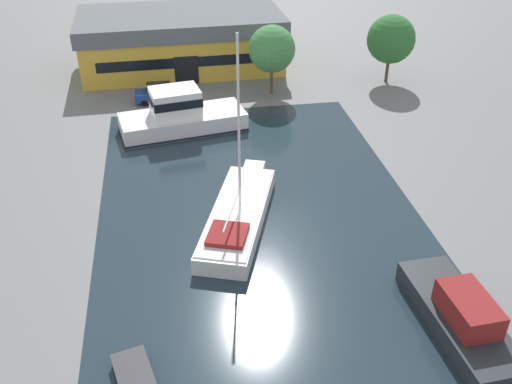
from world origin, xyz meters
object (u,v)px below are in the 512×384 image
object	(u,v)px
quay_tree_by_water	(391,39)
parked_car	(158,93)
warehouse_building	(181,40)
quay_tree_near_building	(272,49)
sailboat_moored	(238,214)
motor_cruiser	(180,116)
small_dinghy	(136,382)
cabin_boat	(461,317)

from	to	relation	value
quay_tree_by_water	parked_car	world-z (taller)	quay_tree_by_water
warehouse_building	quay_tree_near_building	distance (m)	12.45
warehouse_building	sailboat_moored	world-z (taller)	sailboat_moored
motor_cruiser	small_dinghy	xyz separation A→B (m)	(-3.42, -26.68, -1.04)
parked_car	motor_cruiser	distance (m)	6.76
small_dinghy	cabin_boat	xyz separation A→B (m)	(16.23, 0.98, 0.58)
quay_tree_by_water	motor_cruiser	size ratio (longest dim) A/B	0.61
quay_tree_by_water	parked_car	xyz separation A→B (m)	(-23.20, -1.59, -3.51)
warehouse_building	cabin_boat	distance (m)	43.43
quay_tree_by_water	parked_car	distance (m)	23.52
quay_tree_near_building	parked_car	world-z (taller)	quay_tree_near_building
quay_tree_near_building	parked_car	size ratio (longest dim) A/B	1.60
quay_tree_by_water	warehouse_building	bearing A→B (deg)	158.70
quay_tree_near_building	small_dinghy	distance (m)	35.94
quay_tree_near_building	small_dinghy	bearing A→B (deg)	-110.55
parked_car	small_dinghy	bearing A→B (deg)	176.63
quay_tree_near_building	quay_tree_by_water	distance (m)	12.32
warehouse_building	parked_car	size ratio (longest dim) A/B	5.17
small_dinghy	quay_tree_by_water	bearing A→B (deg)	-139.78
quay_tree_near_building	quay_tree_by_water	bearing A→B (deg)	6.19
quay_tree_near_building	sailboat_moored	distance (m)	22.39
quay_tree_near_building	cabin_boat	xyz separation A→B (m)	(3.70, -32.45, -3.59)
warehouse_building	sailboat_moored	xyz separation A→B (m)	(2.01, -30.47, -2.26)
parked_car	cabin_boat	xyz separation A→B (m)	(14.66, -32.19, 0.01)
motor_cruiser	cabin_boat	distance (m)	28.72
warehouse_building	quay_tree_by_water	bearing A→B (deg)	-23.20
quay_tree_by_water	motor_cruiser	xyz separation A→B (m)	(-21.36, -8.08, -3.04)
warehouse_building	quay_tree_by_water	distance (m)	21.94
quay_tree_by_water	parked_car	bearing A→B (deg)	-176.08
cabin_boat	warehouse_building	bearing A→B (deg)	102.65
sailboat_moored	motor_cruiser	distance (m)	14.76
warehouse_building	cabin_boat	world-z (taller)	warehouse_building
parked_car	small_dinghy	world-z (taller)	parked_car
quay_tree_near_building	cabin_boat	distance (m)	32.86
sailboat_moored	motor_cruiser	bearing A→B (deg)	120.76
quay_tree_near_building	cabin_boat	bearing A→B (deg)	-83.49
warehouse_building	small_dinghy	xyz separation A→B (m)	(-4.38, -42.71, -2.60)
sailboat_moored	cabin_boat	world-z (taller)	sailboat_moored
parked_car	warehouse_building	bearing A→B (deg)	-17.03
parked_car	motor_cruiser	xyz separation A→B (m)	(1.84, -6.49, 0.47)
motor_cruiser	quay_tree_by_water	bearing A→B (deg)	-79.23
sailboat_moored	small_dinghy	size ratio (longest dim) A/B	3.12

